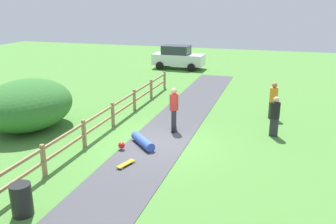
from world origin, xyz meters
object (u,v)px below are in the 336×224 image
(trash_bin, at_px, (22,200))
(skateboard_loose, at_px, (126,164))
(skater_riding, at_px, (174,107))
(skater_fallen, at_px, (141,142))
(bystander_black, at_px, (275,115))
(bush_large, at_px, (28,105))
(parked_car_white, at_px, (178,57))
(bystander_orange, at_px, (273,99))

(trash_bin, xyz_separation_m, skateboard_loose, (1.44, 3.54, -0.36))
(skater_riding, xyz_separation_m, skateboard_loose, (-0.59, -3.91, -1.00))
(skater_fallen, relative_size, bystander_black, 0.83)
(trash_bin, height_order, skateboard_loose, trash_bin)
(bush_large, distance_m, trash_bin, 7.21)
(bush_large, bearing_deg, skateboard_loose, -22.22)
(trash_bin, distance_m, skater_fallen, 5.51)
(trash_bin, bearing_deg, skater_fallen, 76.32)
(skateboard_loose, height_order, parked_car_white, parked_car_white)
(skater_riding, distance_m, bystander_black, 4.25)
(skateboard_loose, xyz_separation_m, parked_car_white, (-3.32, 18.46, 0.87))
(skater_riding, distance_m, skateboard_loose, 4.08)
(skateboard_loose, height_order, bystander_black, bystander_black)
(parked_car_white, bearing_deg, skater_riding, -74.96)
(bystander_orange, bearing_deg, skater_riding, -143.27)
(bystander_black, bearing_deg, parked_car_white, 120.21)
(bystander_orange, bearing_deg, trash_bin, -120.15)
(skateboard_loose, distance_m, bystander_orange, 8.42)
(bush_large, distance_m, bystander_orange, 11.28)
(skater_riding, relative_size, skater_fallen, 1.33)
(bystander_orange, bearing_deg, parked_car_white, 124.74)
(skater_riding, bearing_deg, skater_fallen, -108.89)
(bush_large, distance_m, skateboard_loose, 6.16)
(skater_fallen, bearing_deg, skater_riding, 71.11)
(bush_large, relative_size, trash_bin, 4.76)
(trash_bin, xyz_separation_m, bystander_black, (6.23, 8.07, 0.50))
(skater_fallen, relative_size, skateboard_loose, 1.74)
(bush_large, height_order, parked_car_white, bush_large)
(skater_riding, relative_size, parked_car_white, 0.45)
(skater_riding, bearing_deg, bystander_black, 8.30)
(skateboard_loose, relative_size, bystander_black, 0.48)
(skater_fallen, distance_m, bystander_orange, 7.08)
(trash_bin, xyz_separation_m, skater_riding, (2.02, 7.45, 0.64))
(trash_bin, bearing_deg, bystander_orange, 59.85)
(bystander_orange, relative_size, parked_car_white, 0.42)
(bush_large, bearing_deg, skater_riding, 14.59)
(bush_large, distance_m, bystander_black, 10.65)
(skater_fallen, height_order, skateboard_loose, skater_fallen)
(trash_bin, xyz_separation_m, skater_fallen, (1.30, 5.35, -0.25))
(bystander_orange, distance_m, bystander_black, 2.43)
(trash_bin, height_order, skater_riding, skater_riding)
(skater_fallen, bearing_deg, skateboard_loose, -85.71)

